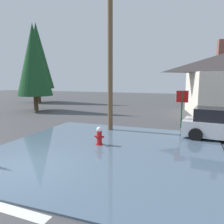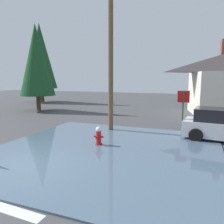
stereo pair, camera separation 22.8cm
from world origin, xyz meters
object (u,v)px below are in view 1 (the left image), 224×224
fire_hydrant (99,136)px  utility_pole (110,41)px  stop_sign_far (182,101)px  pine_tree_tall_left (34,60)px  pine_tree_mid_left (37,56)px

fire_hydrant → utility_pole: size_ratio=0.09×
stop_sign_far → pine_tree_tall_left: bearing=167.3°
stop_sign_far → pine_tree_tall_left: size_ratio=0.29×
utility_pole → pine_tree_mid_left: size_ratio=0.99×
pine_tree_mid_left → pine_tree_tall_left: bearing=-53.7°
utility_pole → pine_tree_tall_left: utility_pole is taller
utility_pole → pine_tree_mid_left: bearing=140.6°
utility_pole → stop_sign_far: utility_pole is taller
utility_pole → stop_sign_far: bearing=29.3°
fire_hydrant → pine_tree_mid_left: pine_tree_mid_left is taller
pine_tree_tall_left → pine_tree_mid_left: pine_tree_mid_left is taller
stop_sign_far → pine_tree_mid_left: size_ratio=0.23×
fire_hydrant → stop_sign_far: size_ratio=0.38×
fire_hydrant → utility_pole: 5.44m
pine_tree_tall_left → fire_hydrant: bearing=-39.0°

